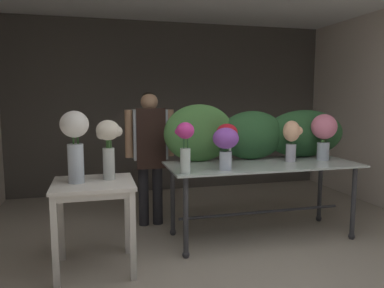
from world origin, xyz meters
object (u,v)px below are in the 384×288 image
object	(u,v)px
vase_rosy_anemones	(324,131)
display_table_glass	(262,175)
vase_violet_freesia	(226,144)
vase_cream_lisianthus_tall	(108,142)
vase_magenta_hydrangea	(185,144)
vase_white_roses_tall	(75,141)
vase_peach_lilies	(292,137)
side_table_white	(94,194)
vase_crimson_ranunculus	(227,138)
florist	(150,145)

from	to	relation	value
vase_rosy_anemones	display_table_glass	bearing A→B (deg)	-177.34
display_table_glass	vase_violet_freesia	world-z (taller)	vase_violet_freesia
display_table_glass	vase_cream_lisianthus_tall	size ratio (longest dim) A/B	3.87
display_table_glass	vase_magenta_hydrangea	world-z (taller)	vase_magenta_hydrangea
vase_white_roses_tall	vase_cream_lisianthus_tall	xyz separation A→B (m)	(0.27, 0.06, -0.03)
vase_peach_lilies	side_table_white	bearing A→B (deg)	-170.31
vase_violet_freesia	vase_peach_lilies	distance (m)	0.89
vase_rosy_anemones	vase_crimson_ranunculus	bearing A→B (deg)	179.08
florist	vase_violet_freesia	world-z (taller)	florist
vase_rosy_anemones	vase_cream_lisianthus_tall	bearing A→B (deg)	-172.66
side_table_white	vase_peach_lilies	distance (m)	2.16
florist	vase_magenta_hydrangea	xyz separation A→B (m)	(0.18, -1.01, 0.13)
display_table_glass	vase_rosy_anemones	distance (m)	0.88
display_table_glass	vase_crimson_ranunculus	xyz separation A→B (m)	(-0.39, 0.05, 0.41)
vase_rosy_anemones	vase_cream_lisianthus_tall	xyz separation A→B (m)	(-2.36, -0.30, -0.01)
vase_white_roses_tall	vase_cream_lisianthus_tall	bearing A→B (deg)	12.81
side_table_white	vase_magenta_hydrangea	world-z (taller)	vase_magenta_hydrangea
vase_magenta_hydrangea	vase_white_roses_tall	world-z (taller)	vase_white_roses_tall
side_table_white	vase_white_roses_tall	xyz separation A→B (m)	(-0.14, -0.00, 0.47)
display_table_glass	vase_crimson_ranunculus	distance (m)	0.57
vase_magenta_hydrangea	vase_peach_lilies	size ratio (longest dim) A/B	1.06
vase_magenta_hydrangea	vase_white_roses_tall	size ratio (longest dim) A/B	0.78
vase_magenta_hydrangea	side_table_white	bearing A→B (deg)	-178.21
vase_violet_freesia	vase_crimson_ranunculus	bearing A→B (deg)	67.71
florist	vase_magenta_hydrangea	world-z (taller)	florist
side_table_white	vase_rosy_anemones	world-z (taller)	vase_rosy_anemones
display_table_glass	florist	bearing A→B (deg)	147.42
side_table_white	vase_white_roses_tall	distance (m)	0.49
vase_violet_freesia	vase_white_roses_tall	distance (m)	1.39
vase_rosy_anemones	vase_peach_lilies	size ratio (longest dim) A/B	1.14
vase_violet_freesia	vase_white_roses_tall	world-z (taller)	vase_white_roses_tall
vase_violet_freesia	vase_cream_lisianthus_tall	size ratio (longest dim) A/B	0.78
vase_crimson_ranunculus	vase_cream_lisianthus_tall	xyz separation A→B (m)	(-1.22, -0.32, 0.03)
vase_crimson_ranunculus	vase_cream_lisianthus_tall	distance (m)	1.26
florist	vase_crimson_ranunculus	distance (m)	0.98
side_table_white	vase_crimson_ranunculus	bearing A→B (deg)	15.76
display_table_glass	vase_crimson_ranunculus	size ratio (longest dim) A/B	4.76
vase_peach_lilies	vase_crimson_ranunculus	bearing A→B (deg)	178.03
side_table_white	florist	world-z (taller)	florist
side_table_white	vase_rosy_anemones	size ratio (longest dim) A/B	1.54
florist	vase_cream_lisianthus_tall	world-z (taller)	florist
vase_peach_lilies	vase_rosy_anemones	bearing A→B (deg)	1.01
florist	vase_magenta_hydrangea	size ratio (longest dim) A/B	3.31
side_table_white	vase_violet_freesia	bearing A→B (deg)	4.80
vase_rosy_anemones	vase_crimson_ranunculus	size ratio (longest dim) A/B	1.20
vase_peach_lilies	vase_cream_lisianthus_tall	xyz separation A→B (m)	(-1.96, -0.30, 0.04)
display_table_glass	vase_cream_lisianthus_tall	xyz separation A→B (m)	(-1.61, -0.27, 0.44)
vase_magenta_hydrangea	vase_cream_lisianthus_tall	xyz separation A→B (m)	(-0.68, 0.04, 0.03)
vase_white_roses_tall	vase_cream_lisianthus_tall	size ratio (longest dim) A/B	1.16
vase_rosy_anemones	vase_magenta_hydrangea	world-z (taller)	vase_rosy_anemones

